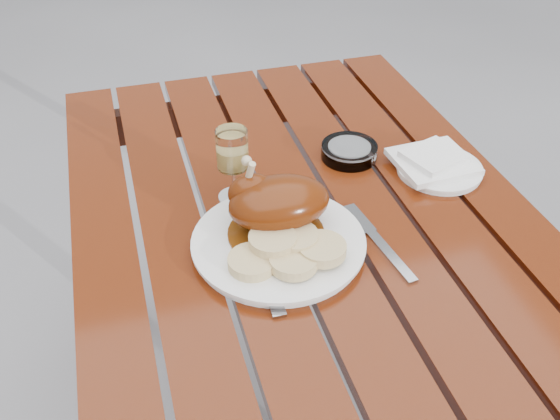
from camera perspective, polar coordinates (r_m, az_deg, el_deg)
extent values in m
cube|color=#65260C|center=(1.36, 2.08, -13.12)|extent=(0.80, 1.20, 0.75)
cylinder|color=white|center=(1.02, -0.14, -3.09)|extent=(0.37, 0.37, 0.02)
cylinder|color=#572A0A|center=(1.03, -0.37, -2.09)|extent=(0.16, 0.16, 0.00)
ellipsoid|color=#6B2808|center=(1.02, -0.07, 0.65)|extent=(0.17, 0.11, 0.08)
ellipsoid|color=#6B2808|center=(1.02, -2.62, 1.63)|extent=(0.08, 0.05, 0.07)
cylinder|color=#C6B28C|center=(1.01, -2.99, 2.62)|extent=(0.02, 0.04, 0.09)
cylinder|color=tan|center=(0.96, -2.56, -4.76)|extent=(0.08, 0.08, 0.02)
cylinder|color=tan|center=(0.96, 1.24, -4.69)|extent=(0.08, 0.08, 0.02)
cylinder|color=tan|center=(0.98, 3.87, -3.56)|extent=(0.08, 0.08, 0.02)
cylinder|color=tan|center=(0.99, 1.33, -2.52)|extent=(0.08, 0.08, 0.02)
cylinder|color=tan|center=(0.98, -0.68, -2.78)|extent=(0.08, 0.08, 0.02)
cylinder|color=#DBBE63|center=(1.10, -4.32, 4.09)|extent=(0.06, 0.06, 0.14)
cylinder|color=white|center=(1.24, 14.34, 3.64)|extent=(0.20, 0.20, 0.01)
cube|color=white|center=(1.24, 13.81, 4.32)|extent=(0.15, 0.14, 0.01)
cylinder|color=#B2B7BC|center=(1.25, 6.35, 5.35)|extent=(0.15, 0.15, 0.03)
cube|color=gray|center=(0.98, -1.30, -6.10)|extent=(0.03, 0.18, 0.01)
cube|color=gray|center=(1.04, 9.43, -3.35)|extent=(0.04, 0.18, 0.01)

